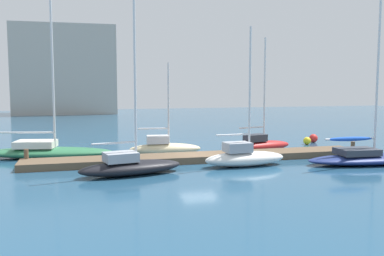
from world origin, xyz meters
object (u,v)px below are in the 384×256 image
sailboat_5 (367,157)px  harbor_building_distant (65,70)px  mooring_buoy_red (313,138)px  sailboat_1 (130,165)px  sailboat_4 (260,144)px  sailboat_2 (164,147)px  sailboat_3 (244,156)px  mooring_buoy_yellow (307,141)px  sailboat_0 (47,150)px

sailboat_5 → harbor_building_distant: bearing=113.7°
sailboat_5 → mooring_buoy_red: 10.11m
sailboat_1 → sailboat_4: sailboat_1 is taller
sailboat_2 → sailboat_5: size_ratio=0.63×
sailboat_1 → sailboat_3: (7.20, 0.82, 0.05)m
sailboat_5 → harbor_building_distant: harbor_building_distant is taller
sailboat_1 → sailboat_2: size_ratio=1.50×
mooring_buoy_red → sailboat_5: bearing=-101.4°
sailboat_3 → mooring_buoy_yellow: 11.51m
sailboat_3 → sailboat_4: 6.04m
sailboat_3 → mooring_buoy_yellow: size_ratio=13.39×
harbor_building_distant → sailboat_0: bearing=-90.0°
sailboat_3 → mooring_buoy_yellow: sailboat_3 is taller
sailboat_3 → sailboat_4: sailboat_3 is taller
sailboat_4 → mooring_buoy_red: (6.55, 3.51, -0.20)m
sailboat_5 → sailboat_2: bearing=154.5°
sailboat_1 → sailboat_4: 12.03m
mooring_buoy_red → harbor_building_distant: bearing=116.5°
sailboat_3 → sailboat_4: (3.29, 5.07, -0.04)m
mooring_buoy_yellow → sailboat_0: bearing=-176.4°
sailboat_1 → sailboat_5: 15.05m
sailboat_1 → sailboat_3: size_ratio=1.15×
sailboat_5 → sailboat_0: bearing=162.6°
sailboat_2 → mooring_buoy_red: bearing=18.4°
sailboat_1 → sailboat_4: (10.49, 5.89, 0.01)m
sailboat_2 → sailboat_4: (7.34, -0.19, 0.00)m
sailboat_1 → mooring_buoy_yellow: 17.94m
sailboat_2 → harbor_building_distant: size_ratio=0.39×
sailboat_0 → harbor_building_distant: (-0.00, 46.41, 6.90)m
sailboat_0 → sailboat_4: (15.40, -1.19, 0.05)m
sailboat_5 → mooring_buoy_yellow: 8.94m
sailboat_4 → harbor_building_distant: (-15.40, 47.61, 6.85)m
sailboat_5 → mooring_buoy_red: (2.00, 9.91, -0.11)m
harbor_building_distant → mooring_buoy_yellow: bearing=-65.3°
sailboat_0 → sailboat_5: (19.96, -7.60, -0.04)m
sailboat_3 → mooring_buoy_yellow: (8.65, 7.58, -0.29)m
sailboat_5 → sailboat_1: bearing=-178.5°
sailboat_1 → sailboat_3: sailboat_1 is taller
sailboat_5 → mooring_buoy_yellow: bearing=88.2°
sailboat_4 → mooring_buoy_red: bearing=14.6°
mooring_buoy_red → mooring_buoy_yellow: bearing=-139.5°
harbor_building_distant → sailboat_2: bearing=-80.4°
sailboat_1 → mooring_buoy_red: 19.46m
mooring_buoy_red → sailboat_3: bearing=-138.9°
harbor_building_distant → sailboat_1: bearing=-84.7°
sailboat_3 → mooring_buoy_red: size_ratio=11.62×
sailboat_0 → sailboat_1: 8.62m
sailboat_2 → harbor_building_distant: bearing=104.6°
sailboat_2 → sailboat_0: bearing=177.8°
sailboat_2 → sailboat_5: 13.60m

